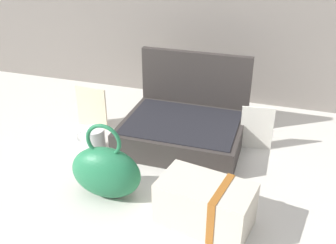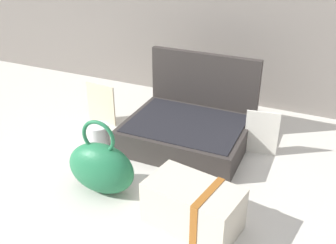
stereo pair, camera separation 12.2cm
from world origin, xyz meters
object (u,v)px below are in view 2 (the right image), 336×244
open_suitcase (189,126)px  coffee_mug (98,135)px  teal_pouch_handbag (101,167)px  poster_card_right (101,104)px  cream_toiletry_bag (194,207)px  info_card_left (262,133)px

open_suitcase → coffee_mug: 0.33m
teal_pouch_handbag → poster_card_right: bearing=122.8°
teal_pouch_handbag → cream_toiletry_bag: 0.30m
teal_pouch_handbag → poster_card_right: 0.44m
open_suitcase → poster_card_right: (-0.37, -0.00, 0.02)m
coffee_mug → info_card_left: 0.57m
poster_card_right → coffee_mug: bearing=-56.8°
open_suitcase → teal_pouch_handbag: bearing=-109.4°
info_card_left → poster_card_right: 0.62m
cream_toiletry_bag → info_card_left: size_ratio=1.65×
cream_toiletry_bag → open_suitcase: bearing=112.8°
coffee_mug → poster_card_right: size_ratio=0.68×
poster_card_right → open_suitcase: bearing=5.2°
teal_pouch_handbag → open_suitcase: bearing=70.6°
open_suitcase → coffee_mug: (-0.29, -0.16, -0.02)m
teal_pouch_handbag → coffee_mug: bearing=125.8°
open_suitcase → coffee_mug: size_ratio=3.77×
coffee_mug → open_suitcase: bearing=28.8°
coffee_mug → poster_card_right: (-0.08, 0.16, 0.04)m
info_card_left → poster_card_right: size_ratio=0.98×
info_card_left → cream_toiletry_bag: bearing=-109.8°
coffee_mug → info_card_left: (0.54, 0.18, 0.04)m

